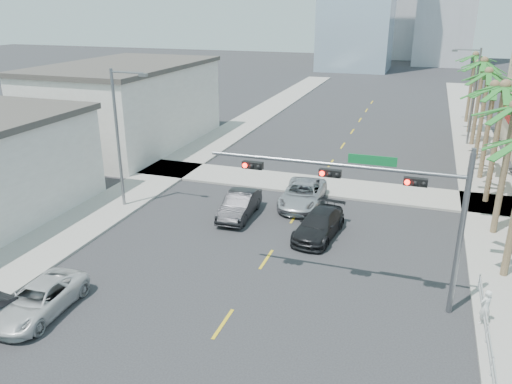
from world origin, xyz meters
TOP-DOWN VIEW (x-y plane):
  - sidewalk_right at (12.00, 20.00)m, footprint 4.00×120.00m
  - sidewalk_left at (-12.00, 20.00)m, footprint 4.00×120.00m
  - sidewalk_cross at (0.00, 22.00)m, footprint 80.00×4.00m
  - building_left_far at (-19.50, 28.00)m, footprint 11.00×18.00m
  - traffic_signal_mast at (5.78, 7.95)m, footprint 11.12×0.54m
  - palm_tree_2 at (11.60, 22.40)m, footprint 4.80×4.80m
  - palm_tree_3 at (11.60, 27.60)m, footprint 4.80×4.80m
  - palm_tree_4 at (11.60, 32.80)m, footprint 4.80×4.80m
  - palm_tree_5 at (11.60, 38.00)m, footprint 4.80×4.80m
  - palm_tree_6 at (11.60, 43.20)m, footprint 4.80×4.80m
  - palm_tree_7 at (11.60, 48.40)m, footprint 4.80×4.80m
  - streetlight_left at (-11.00, 14.00)m, footprint 2.55×0.25m
  - streetlight_right at (11.00, 38.00)m, footprint 2.55×0.25m
  - guardrail at (10.30, 6.00)m, footprint 0.08×8.08m
  - car_parked_far at (-7.80, 2.18)m, footprint 2.43×4.90m
  - car_lane_left at (-3.34, 14.91)m, footprint 1.84×4.79m
  - car_lane_center at (-0.05, 18.09)m, footprint 2.90×5.77m
  - car_lane_right at (2.00, 13.71)m, footprint 2.58×5.19m
  - pedestrian at (10.30, 7.35)m, footprint 0.68×0.65m

SIDE VIEW (x-z plane):
  - sidewalk_right at x=12.00m, z-range 0.00..0.15m
  - sidewalk_left at x=-12.00m, z-range 0.00..0.15m
  - sidewalk_cross at x=0.00m, z-range 0.00..0.15m
  - car_parked_far at x=-7.80m, z-range 0.00..1.33m
  - guardrail at x=10.30m, z-range 0.17..1.17m
  - car_lane_right at x=2.00m, z-range 0.00..1.45m
  - car_lane_left at x=-3.34m, z-range 0.00..1.56m
  - car_lane_center at x=-0.05m, z-range 0.00..1.57m
  - pedestrian at x=10.30m, z-range 0.15..1.72m
  - building_left_far at x=-19.50m, z-range 0.00..7.20m
  - streetlight_left at x=-11.00m, z-range 0.56..9.56m
  - streetlight_right at x=11.00m, z-range 0.56..9.56m
  - traffic_signal_mast at x=5.78m, z-range 1.46..8.66m
  - palm_tree_3 at x=11.60m, z-range 3.18..10.98m
  - palm_tree_6 at x=11.60m, z-range 3.18..10.98m
  - palm_tree_4 at x=11.60m, z-range 3.35..11.51m
  - palm_tree_7 at x=11.60m, z-range 3.35..11.51m
  - palm_tree_2 at x=11.60m, z-range 3.52..12.04m
  - palm_tree_5 at x=11.60m, z-range 3.52..12.04m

